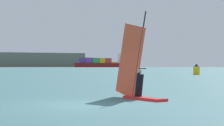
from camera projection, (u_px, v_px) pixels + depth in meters
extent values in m
plane|color=#386066|center=(84.00, 104.00, 13.83)|extent=(4000.00, 4000.00, 0.00)
cube|color=red|center=(144.00, 98.00, 15.76)|extent=(1.63, 2.37, 0.12)
cylinder|color=black|center=(139.00, 54.00, 16.07)|extent=(0.50, 0.89, 3.80)
cube|color=#E54C2D|center=(130.00, 61.00, 16.61)|extent=(1.06, 1.98, 3.57)
cylinder|color=black|center=(135.00, 68.00, 16.29)|extent=(0.71, 1.32, 0.04)
cylinder|color=black|center=(139.00, 85.00, 16.05)|extent=(0.50, 0.57, 1.06)
sphere|color=tan|center=(139.00, 71.00, 16.06)|extent=(0.22, 0.22, 0.22)
cube|color=maroon|center=(105.00, 65.00, 757.96)|extent=(132.71, 110.01, 8.76)
cube|color=silver|center=(123.00, 58.00, 798.44)|extent=(24.30, 25.45, 22.02)
cylinder|color=red|center=(123.00, 52.00, 798.57)|extent=(4.00, 4.00, 6.00)
cube|color=gold|center=(111.00, 63.00, 770.69)|extent=(26.73, 27.79, 2.60)
cube|color=red|center=(105.00, 61.00, 757.57)|extent=(26.73, 27.79, 10.40)
cube|color=gold|center=(99.00, 61.00, 744.41)|extent=(26.73, 27.79, 10.40)
cube|color=#2D8C47|center=(92.00, 60.00, 731.25)|extent=(26.73, 27.79, 10.40)
cube|color=#59388C|center=(86.00, 60.00, 718.09)|extent=(26.73, 27.79, 10.40)
cube|color=#60665B|center=(92.00, 61.00, 1163.67)|extent=(1045.17, 465.31, 38.87)
cylinder|color=yellow|center=(197.00, 71.00, 63.58)|extent=(1.15, 1.15, 1.48)
cone|color=black|center=(196.00, 65.00, 63.59)|extent=(0.81, 0.81, 0.50)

